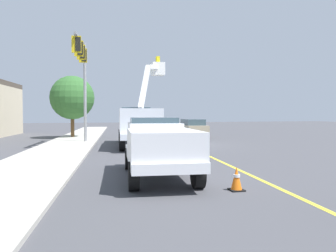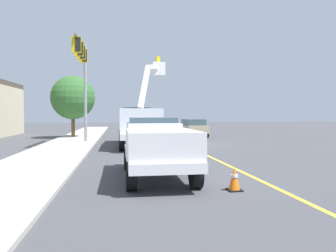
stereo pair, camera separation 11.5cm
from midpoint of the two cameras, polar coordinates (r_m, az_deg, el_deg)
ground at (r=23.15m, az=3.00°, el=-3.30°), size 120.00×120.00×0.00m
sidewalk_far_side at (r=22.93m, az=-17.26°, el=-3.29°), size 60.08×8.96×0.12m
lane_centre_stripe at (r=23.15m, az=3.00°, el=-3.29°), size 49.81×4.64×0.01m
utility_bucket_truck at (r=22.22m, az=-5.09°, el=0.59°), size 8.39×3.71×6.34m
service_pickup_truck at (r=11.17m, az=-1.69°, el=-3.41°), size 5.77×2.59×2.06m
passing_minivan at (r=30.81m, az=4.60°, el=-0.13°), size 4.95×2.32×1.69m
traffic_cone_leading at (r=9.57m, az=11.95°, el=-9.12°), size 0.40×0.40×0.69m
traffic_cone_mid_front at (r=25.84m, az=-0.90°, el=-1.88°), size 0.40×0.40×0.77m
traffic_signal_mast at (r=23.55m, az=-14.68°, el=10.11°), size 5.76×0.91×7.52m
street_tree_right at (r=30.39m, az=-16.32°, el=4.80°), size 3.92×3.92×5.61m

